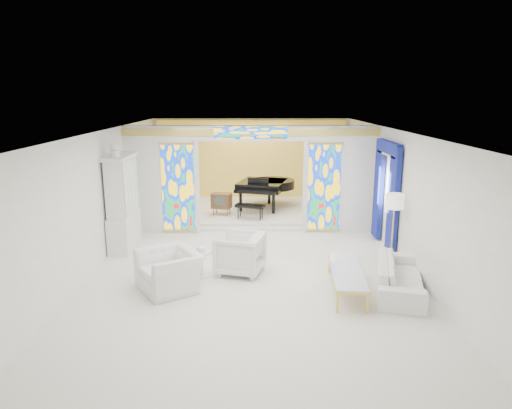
{
  "coord_description": "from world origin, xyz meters",
  "views": [
    {
      "loc": [
        0.02,
        -10.53,
        3.78
      ],
      "look_at": [
        0.12,
        0.2,
        1.22
      ],
      "focal_mm": 32.0,
      "sensor_mm": 36.0,
      "label": 1
    }
  ],
  "objects_px": {
    "armchair_right": "(240,253)",
    "tv_console": "(221,201)",
    "grand_piano": "(267,185)",
    "armchair_left": "(169,271)",
    "china_cabinet": "(123,203)",
    "sofa": "(400,276)",
    "coffee_table": "(347,272)"
  },
  "relations": [
    {
      "from": "sofa",
      "to": "coffee_table",
      "type": "xyz_separation_m",
      "value": [
        -1.06,
        -0.0,
        0.1
      ]
    },
    {
      "from": "china_cabinet",
      "to": "sofa",
      "type": "bearing_deg",
      "value": -23.85
    },
    {
      "from": "china_cabinet",
      "to": "grand_piano",
      "type": "bearing_deg",
      "value": 44.24
    },
    {
      "from": "china_cabinet",
      "to": "armchair_left",
      "type": "relative_size",
      "value": 2.25
    },
    {
      "from": "armchair_left",
      "to": "sofa",
      "type": "distance_m",
      "value": 4.59
    },
    {
      "from": "sofa",
      "to": "grand_piano",
      "type": "height_order",
      "value": "grand_piano"
    },
    {
      "from": "armchair_left",
      "to": "armchair_right",
      "type": "xyz_separation_m",
      "value": [
        1.39,
        0.86,
        0.05
      ]
    },
    {
      "from": "sofa",
      "to": "tv_console",
      "type": "height_order",
      "value": "tv_console"
    },
    {
      "from": "coffee_table",
      "to": "sofa",
      "type": "bearing_deg",
      "value": 0.17
    },
    {
      "from": "armchair_right",
      "to": "tv_console",
      "type": "relative_size",
      "value": 1.45
    },
    {
      "from": "armchair_left",
      "to": "tv_console",
      "type": "distance_m",
      "value": 5.29
    },
    {
      "from": "china_cabinet",
      "to": "tv_console",
      "type": "bearing_deg",
      "value": 49.31
    },
    {
      "from": "armchair_right",
      "to": "tv_console",
      "type": "height_order",
      "value": "armchair_right"
    },
    {
      "from": "armchair_right",
      "to": "grand_piano",
      "type": "relative_size",
      "value": 0.35
    },
    {
      "from": "tv_console",
      "to": "sofa",
      "type": "bearing_deg",
      "value": -39.13
    },
    {
      "from": "coffee_table",
      "to": "tv_console",
      "type": "xyz_separation_m",
      "value": [
        -2.82,
        5.39,
        0.2
      ]
    },
    {
      "from": "china_cabinet",
      "to": "coffee_table",
      "type": "xyz_separation_m",
      "value": [
        5.11,
        -2.73,
        -0.75
      ]
    },
    {
      "from": "armchair_left",
      "to": "armchair_right",
      "type": "bearing_deg",
      "value": 88.93
    },
    {
      "from": "armchair_right",
      "to": "tv_console",
      "type": "distance_m",
      "value": 4.44
    },
    {
      "from": "coffee_table",
      "to": "china_cabinet",
      "type": "bearing_deg",
      "value": 151.87
    },
    {
      "from": "china_cabinet",
      "to": "tv_console",
      "type": "height_order",
      "value": "china_cabinet"
    },
    {
      "from": "china_cabinet",
      "to": "armchair_left",
      "type": "height_order",
      "value": "china_cabinet"
    },
    {
      "from": "armchair_left",
      "to": "sofa",
      "type": "xyz_separation_m",
      "value": [
        4.58,
        -0.15,
        -0.07
      ]
    },
    {
      "from": "sofa",
      "to": "coffee_table",
      "type": "bearing_deg",
      "value": 105.47
    },
    {
      "from": "china_cabinet",
      "to": "armchair_left",
      "type": "xyz_separation_m",
      "value": [
        1.58,
        -2.58,
        -0.78
      ]
    },
    {
      "from": "grand_piano",
      "to": "tv_console",
      "type": "distance_m",
      "value": 1.76
    },
    {
      "from": "china_cabinet",
      "to": "grand_piano",
      "type": "xyz_separation_m",
      "value": [
        3.73,
        3.63,
        -0.26
      ]
    },
    {
      "from": "grand_piano",
      "to": "sofa",
      "type": "bearing_deg",
      "value": -53.38
    },
    {
      "from": "coffee_table",
      "to": "tv_console",
      "type": "bearing_deg",
      "value": 117.61
    },
    {
      "from": "sofa",
      "to": "coffee_table",
      "type": "height_order",
      "value": "sofa"
    },
    {
      "from": "armchair_right",
      "to": "coffee_table",
      "type": "height_order",
      "value": "armchair_right"
    },
    {
      "from": "grand_piano",
      "to": "armchair_left",
      "type": "bearing_deg",
      "value": -93.43
    }
  ]
}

